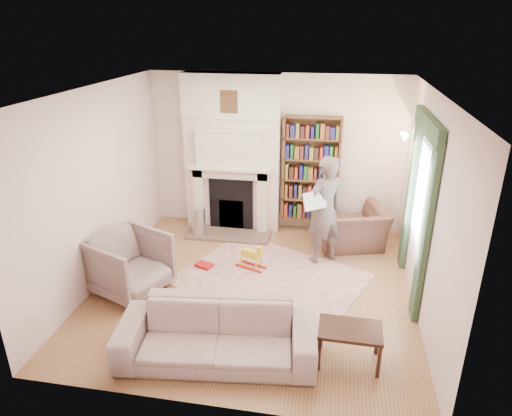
% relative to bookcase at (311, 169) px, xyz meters
% --- Properties ---
extents(floor, '(4.50, 4.50, 0.00)m').
position_rel_bookcase_xyz_m(floor, '(-0.65, -2.12, -1.18)').
color(floor, brown).
rests_on(floor, ground).
extents(ceiling, '(4.50, 4.50, 0.00)m').
position_rel_bookcase_xyz_m(ceiling, '(-0.65, -2.12, 1.62)').
color(ceiling, white).
rests_on(ceiling, wall_back).
extents(wall_back, '(4.50, 0.00, 4.50)m').
position_rel_bookcase_xyz_m(wall_back, '(-0.65, 0.13, 0.22)').
color(wall_back, white).
rests_on(wall_back, floor).
extents(wall_front, '(4.50, 0.00, 4.50)m').
position_rel_bookcase_xyz_m(wall_front, '(-0.65, -4.37, 0.22)').
color(wall_front, white).
rests_on(wall_front, floor).
extents(wall_left, '(0.00, 4.50, 4.50)m').
position_rel_bookcase_xyz_m(wall_left, '(-2.90, -2.12, 0.22)').
color(wall_left, white).
rests_on(wall_left, floor).
extents(wall_right, '(0.00, 4.50, 4.50)m').
position_rel_bookcase_xyz_m(wall_right, '(1.60, -2.12, 0.22)').
color(wall_right, white).
rests_on(wall_right, floor).
extents(fireplace, '(1.70, 0.58, 2.80)m').
position_rel_bookcase_xyz_m(fireplace, '(-1.40, -0.07, 0.21)').
color(fireplace, white).
rests_on(fireplace, floor).
extents(bookcase, '(1.00, 0.24, 1.85)m').
position_rel_bookcase_xyz_m(bookcase, '(0.00, 0.00, 0.00)').
color(bookcase, brown).
rests_on(bookcase, floor).
extents(window, '(0.02, 0.90, 1.30)m').
position_rel_bookcase_xyz_m(window, '(1.58, -1.72, 0.27)').
color(window, silver).
rests_on(window, wall_right).
extents(curtain_left, '(0.07, 0.32, 2.40)m').
position_rel_bookcase_xyz_m(curtain_left, '(1.55, -2.42, 0.02)').
color(curtain_left, '#2E452C').
rests_on(curtain_left, floor).
extents(curtain_right, '(0.07, 0.32, 2.40)m').
position_rel_bookcase_xyz_m(curtain_right, '(1.55, -1.02, 0.02)').
color(curtain_right, '#2E452C').
rests_on(curtain_right, floor).
extents(pelmet, '(0.09, 1.70, 0.24)m').
position_rel_bookcase_xyz_m(pelmet, '(1.54, -1.72, 1.20)').
color(pelmet, '#2E452C').
rests_on(pelmet, wall_right).
extents(wall_sconce, '(0.20, 0.24, 0.24)m').
position_rel_bookcase_xyz_m(wall_sconce, '(1.38, -0.62, 0.72)').
color(wall_sconce, gold).
rests_on(wall_sconce, wall_right).
extents(rug, '(3.13, 2.82, 0.01)m').
position_rel_bookcase_xyz_m(rug, '(-0.43, -1.84, -1.17)').
color(rug, beige).
rests_on(rug, floor).
extents(armchair_reading, '(1.31, 1.22, 0.71)m').
position_rel_bookcase_xyz_m(armchair_reading, '(0.75, -0.52, -0.82)').
color(armchair_reading, '#462825').
rests_on(armchair_reading, floor).
extents(armchair_left, '(1.23, 1.22, 0.86)m').
position_rel_bookcase_xyz_m(armchair_left, '(-2.35, -2.50, -0.74)').
color(armchair_left, gray).
rests_on(armchair_left, floor).
extents(sofa, '(2.31, 1.12, 0.65)m').
position_rel_bookcase_xyz_m(sofa, '(-0.78, -3.66, -0.85)').
color(sofa, '#B7AE97').
rests_on(sofa, floor).
extents(man_reading, '(0.76, 0.73, 1.75)m').
position_rel_bookcase_xyz_m(man_reading, '(0.30, -1.12, -0.30)').
color(man_reading, '#584D47').
rests_on(man_reading, floor).
extents(newspaper, '(0.37, 0.33, 0.26)m').
position_rel_bookcase_xyz_m(newspaper, '(0.15, -1.32, -0.07)').
color(newspaper, silver).
rests_on(newspaper, man_reading).
extents(coffee_table, '(0.71, 0.46, 0.45)m').
position_rel_bookcase_xyz_m(coffee_table, '(0.70, -3.46, -0.95)').
color(coffee_table, black).
rests_on(coffee_table, floor).
extents(paraffin_heater, '(0.25, 0.25, 0.55)m').
position_rel_bookcase_xyz_m(paraffin_heater, '(-1.92, -0.60, -0.90)').
color(paraffin_heater, '#B6B8BE').
rests_on(paraffin_heater, floor).
extents(rocking_horse, '(0.50, 0.34, 0.41)m').
position_rel_bookcase_xyz_m(rocking_horse, '(-0.79, -1.57, -0.97)').
color(rocking_horse, gold).
rests_on(rocking_horse, rug).
extents(board_game, '(0.42, 0.42, 0.03)m').
position_rel_bookcase_xyz_m(board_game, '(-1.13, -2.58, -1.15)').
color(board_game, '#D7D64C').
rests_on(board_game, rug).
extents(game_box_lid, '(0.31, 0.26, 0.04)m').
position_rel_bookcase_xyz_m(game_box_lid, '(-1.51, -1.68, -1.14)').
color(game_box_lid, '#A11214').
rests_on(game_box_lid, rug).
extents(comic_annuals, '(0.58, 0.60, 0.02)m').
position_rel_bookcase_xyz_m(comic_annuals, '(-0.45, -2.62, -1.16)').
color(comic_annuals, red).
rests_on(comic_annuals, rug).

